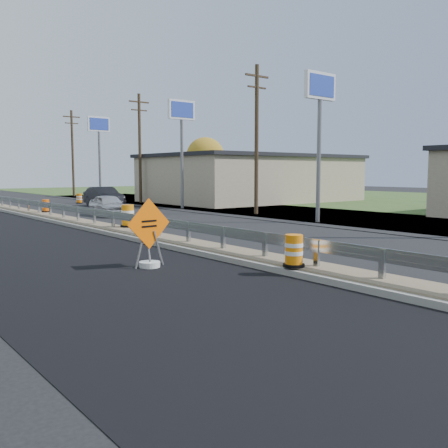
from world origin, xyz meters
TOP-DOWN VIEW (x-y plane):
  - ground at (0.00, 0.00)m, footprint 140.00×140.00m
  - grass_verge_far at (30.00, 10.00)m, footprint 40.00×120.00m
  - median at (0.00, 8.00)m, footprint 1.60×55.00m
  - guardrail at (0.00, 9.00)m, footprint 0.10×46.15m
  - retail_building_near at (20.99, 20.00)m, footprint 18.50×12.50m
  - pylon_sign_south at (10.50, 3.00)m, footprint 2.20×0.30m
  - pylon_sign_mid at (10.50, 16.00)m, footprint 2.20×0.30m
  - pylon_sign_north at (10.50, 30.00)m, footprint 2.20×0.30m
  - utility_pole_smid at (11.50, 9.00)m, footprint 1.90×0.26m
  - utility_pole_nmid at (11.50, 24.00)m, footprint 1.90×0.26m
  - utility_pole_north at (11.50, 39.00)m, footprint 1.90×0.26m
  - tree_far_yellow at (26.00, 34.00)m, footprint 4.62×4.62m
  - caution_sign at (-3.00, -2.38)m, footprint 1.44×0.60m
  - barrel_median_near at (-0.55, -5.69)m, footprint 0.58×0.58m
  - barrel_median_mid at (0.55, 5.62)m, footprint 0.69×0.69m
  - barrel_median_far at (0.55, 16.35)m, footprint 0.53×0.53m
  - barrel_shoulder_far at (7.00, 26.68)m, footprint 0.59×0.59m
  - car_silver at (3.61, 13.92)m, footprint 1.95×4.03m
  - car_dark_mid at (6.98, 21.75)m, footprint 1.84×4.76m

SIDE VIEW (x-z plane):
  - ground at x=0.00m, z-range 0.00..0.00m
  - grass_verge_far at x=30.00m, z-range 0.00..0.03m
  - median at x=0.00m, z-range 0.00..0.23m
  - barrel_shoulder_far at x=7.00m, z-range -0.02..0.84m
  - caution_sign at x=-3.00m, z-range -0.49..1.50m
  - barrel_median_far at x=0.55m, z-range 0.21..1.00m
  - barrel_median_near at x=-0.55m, z-range 0.21..1.07m
  - car_silver at x=3.61m, z-range 0.00..1.33m
  - barrel_median_mid at x=0.55m, z-range 0.21..1.22m
  - guardrail at x=0.00m, z-range 0.37..1.09m
  - car_dark_mid at x=6.98m, z-range 0.00..1.55m
  - retail_building_near at x=20.99m, z-range 0.02..4.29m
  - tree_far_yellow at x=26.00m, z-range 1.11..7.97m
  - utility_pole_smid at x=11.50m, z-range 0.23..9.63m
  - utility_pole_nmid at x=11.50m, z-range 0.23..9.63m
  - utility_pole_north at x=11.50m, z-range 0.23..9.63m
  - pylon_sign_south at x=10.50m, z-range 2.53..10.43m
  - pylon_sign_mid at x=10.50m, z-range 2.53..10.43m
  - pylon_sign_north at x=10.50m, z-range 2.53..10.43m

